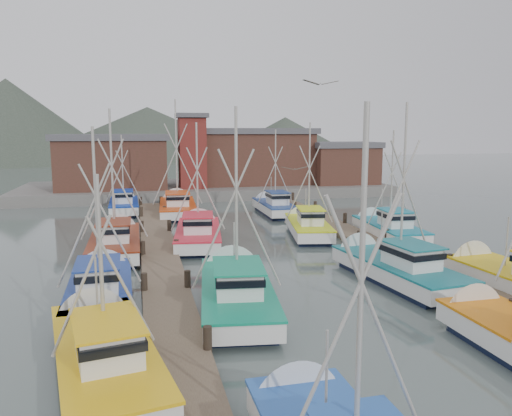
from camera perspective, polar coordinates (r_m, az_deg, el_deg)
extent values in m
plane|color=#44514E|center=(27.26, 4.55, -7.66)|extent=(260.00, 260.00, 0.00)
cube|color=brown|center=(29.86, -10.84, -5.94)|extent=(2.20, 46.00, 0.40)
cylinder|color=black|center=(17.45, -12.32, -15.93)|extent=(0.30, 0.30, 1.50)
cylinder|color=black|center=(24.00, -12.64, -9.01)|extent=(0.30, 0.30, 1.50)
cylinder|color=black|center=(30.75, -12.81, -5.09)|extent=(0.30, 0.30, 1.50)
cylinder|color=black|center=(37.59, -12.91, -2.59)|extent=(0.30, 0.30, 1.50)
cylinder|color=black|center=(44.48, -12.99, -0.86)|extent=(0.30, 0.30, 1.50)
cylinder|color=black|center=(51.40, -13.04, 0.41)|extent=(0.30, 0.30, 1.50)
cylinder|color=black|center=(17.58, -5.54, -15.58)|extent=(0.30, 0.30, 1.50)
cylinder|color=black|center=(24.09, -7.82, -8.81)|extent=(0.30, 0.30, 1.50)
cylinder|color=black|center=(30.82, -9.07, -4.95)|extent=(0.30, 0.30, 1.50)
cylinder|color=black|center=(37.65, -9.87, -2.48)|extent=(0.30, 0.30, 1.50)
cylinder|color=black|center=(44.53, -10.41, -0.77)|extent=(0.30, 0.30, 1.50)
cylinder|color=black|center=(51.44, -10.82, 0.48)|extent=(0.30, 0.30, 1.50)
cube|color=brown|center=(33.43, 13.96, -4.47)|extent=(2.20, 46.00, 0.40)
cylinder|color=black|center=(22.41, 27.18, -11.08)|extent=(0.30, 0.30, 1.50)
cylinder|color=black|center=(27.82, 17.79, -6.76)|extent=(0.30, 0.30, 1.50)
cylinder|color=black|center=(33.81, 11.69, -3.80)|extent=(0.30, 0.30, 1.50)
cylinder|color=black|center=(40.13, 7.50, -1.73)|extent=(0.30, 0.30, 1.50)
cylinder|color=black|center=(46.65, 4.47, -0.22)|extent=(0.30, 0.30, 1.50)
cylinder|color=black|center=(53.29, 2.18, 0.91)|extent=(0.30, 0.30, 1.50)
cylinder|color=black|center=(28.88, 21.22, -6.37)|extent=(0.30, 0.30, 1.50)
cylinder|color=black|center=(34.69, 14.70, -3.59)|extent=(0.30, 0.30, 1.50)
cylinder|color=black|center=(40.88, 10.12, -1.60)|extent=(0.30, 0.30, 1.50)
cylinder|color=black|center=(47.29, 6.77, -0.13)|extent=(0.30, 0.30, 1.50)
cylinder|color=black|center=(53.85, 4.23, 0.98)|extent=(0.30, 0.30, 1.50)
cube|color=gray|center=(62.81, -5.79, 2.20)|extent=(44.00, 16.00, 1.20)
cube|color=#582E27|center=(60.08, -16.08, 4.82)|extent=(12.00, 8.00, 5.50)
cube|color=#56565B|center=(59.97, -16.20, 7.77)|extent=(12.72, 8.48, 0.70)
cube|color=#582E27|center=(63.56, -0.44, 5.67)|extent=(14.00, 9.00, 6.20)
cube|color=#56565B|center=(63.47, -0.45, 8.78)|extent=(14.84, 9.54, 0.70)
cube|color=#582E27|center=(64.14, 9.82, 4.81)|extent=(8.00, 6.00, 4.50)
cube|color=#56565B|center=(64.02, 9.88, 7.13)|extent=(8.48, 6.36, 0.70)
cube|color=maroon|center=(58.26, -7.30, 6.21)|extent=(3.00, 3.00, 8.00)
cube|color=#56565B|center=(58.24, -7.38, 10.39)|extent=(3.60, 3.60, 0.50)
cone|color=#4A5546|center=(143.70, -26.16, 4.76)|extent=(110.00, 110.00, 42.00)
cone|color=#4A5546|center=(155.11, -12.16, 5.68)|extent=(140.00, 140.00, 30.00)
cone|color=#4A5546|center=(151.35, 3.32, 5.79)|extent=(90.00, 90.00, 24.00)
cone|color=white|center=(14.64, 4.06, -20.40)|extent=(2.43, 1.13, 2.42)
cylinder|color=#B1ACA3|center=(9.55, 11.87, -9.93)|extent=(0.11, 0.11, 7.09)
cylinder|color=#B1ACA3|center=(9.65, 8.97, -14.94)|extent=(2.53, 0.11, 5.54)
cylinder|color=#B1ACA3|center=(10.06, 14.35, -14.12)|extent=(2.53, 0.11, 5.54)
cylinder|color=#B1ACA3|center=(11.77, 8.06, -18.52)|extent=(0.06, 0.06, 2.16)
cone|color=white|center=(22.23, 22.80, -10.67)|extent=(2.55, 1.11, 2.55)
cube|color=black|center=(17.22, -16.80, -17.95)|extent=(3.72, 7.74, 0.70)
cube|color=white|center=(16.94, -16.90, -15.98)|extent=(4.23, 8.80, 0.80)
cube|color=yellow|center=(16.79, -16.96, -14.80)|extent=(4.32, 8.89, 0.10)
cone|color=white|center=(20.89, -18.31, -11.67)|extent=(2.79, 1.56, 2.63)
cube|color=white|center=(15.64, -16.59, -14.30)|extent=(2.13, 2.80, 1.10)
cube|color=black|center=(15.55, -16.63, -13.52)|extent=(2.28, 3.07, 0.28)
cube|color=yellow|center=(15.42, -16.69, -12.28)|extent=(2.42, 3.25, 0.07)
cylinder|color=#B1ACA3|center=(15.76, -17.32, -6.01)|extent=(0.15, 0.15, 5.34)
cylinder|color=#B1ACA3|center=(15.88, -19.31, -8.35)|extent=(1.92, 0.44, 4.19)
cylinder|color=#B1ACA3|center=(16.00, -15.13, -8.03)|extent=(1.92, 0.44, 4.19)
cylinder|color=#B1ACA3|center=(17.78, -17.73, -9.29)|extent=(0.09, 0.09, 2.53)
cube|color=black|center=(22.26, -2.21, -11.31)|extent=(3.56, 8.17, 0.70)
cube|color=white|center=(22.05, -2.22, -9.72)|extent=(4.04, 9.28, 0.80)
cube|color=#0F9169|center=(21.93, -2.23, -8.78)|extent=(4.14, 9.38, 0.10)
cone|color=white|center=(26.38, -2.86, -6.96)|extent=(2.92, 1.45, 2.81)
cube|color=white|center=(20.74, -2.04, -8.17)|extent=(2.14, 2.90, 1.10)
cube|color=black|center=(20.67, -2.05, -7.56)|extent=(2.29, 3.19, 0.28)
cube|color=#0F9169|center=(20.57, -2.05, -6.60)|extent=(2.43, 3.38, 0.07)
cylinder|color=#B1ACA3|center=(20.92, -2.26, 1.10)|extent=(0.14, 0.14, 7.60)
cylinder|color=#B1ACA3|center=(21.03, -3.81, -1.33)|extent=(2.70, 0.44, 5.94)
cylinder|color=#B1ACA3|center=(21.10, -0.69, -1.28)|extent=(2.70, 0.44, 5.94)
cylinder|color=#B1ACA3|center=(23.16, -2.51, -4.70)|extent=(0.08, 0.08, 2.51)
cube|color=black|center=(26.90, 15.82, -8.09)|extent=(3.35, 7.82, 0.70)
cube|color=white|center=(26.72, 15.87, -6.75)|extent=(3.80, 8.89, 0.80)
cube|color=#136E76|center=(26.63, 15.91, -5.96)|extent=(3.90, 8.99, 0.10)
cone|color=white|center=(30.23, 11.07, -5.08)|extent=(2.81, 1.41, 2.69)
cube|color=white|center=(25.69, 17.31, -5.25)|extent=(2.03, 2.77, 1.10)
cube|color=black|center=(25.63, 17.34, -4.75)|extent=(2.17, 3.04, 0.28)
cube|color=#136E76|center=(25.55, 17.37, -3.96)|extent=(2.31, 3.23, 0.07)
cylinder|color=#B1ACA3|center=(25.79, 16.50, 2.63)|extent=(0.13, 0.13, 7.99)
cylinder|color=#B1ACA3|center=(25.58, 15.42, 0.50)|extent=(2.84, 0.42, 6.24)
cylinder|color=#B1ACA3|center=(26.23, 17.38, 0.61)|extent=(2.84, 0.42, 6.24)
cylinder|color=#B1ACA3|center=(27.59, 14.13, -2.78)|extent=(0.08, 0.08, 2.41)
cube|color=black|center=(23.57, -17.28, -10.56)|extent=(2.49, 7.13, 0.70)
cube|color=white|center=(23.37, -17.36, -9.05)|extent=(2.83, 8.10, 0.80)
cube|color=navy|center=(23.26, -17.40, -8.16)|extent=(2.91, 8.19, 0.10)
cone|color=white|center=(27.26, -16.99, -6.82)|extent=(2.54, 1.17, 2.51)
cube|color=white|center=(22.18, -17.57, -7.46)|extent=(1.68, 2.45, 1.10)
cube|color=black|center=(22.12, -17.60, -6.88)|extent=(1.80, 2.70, 0.28)
cube|color=navy|center=(22.02, -17.64, -5.98)|extent=(1.90, 2.86, 0.07)
cylinder|color=#B1ACA3|center=(22.37, -17.81, 0.14)|extent=(0.12, 0.12, 6.79)
cylinder|color=#B1ACA3|center=(22.54, -19.12, -1.93)|extent=(2.43, 0.16, 5.31)
cylinder|color=#B1ACA3|center=(22.48, -16.31, -1.82)|extent=(2.43, 0.16, 5.31)
cylinder|color=#B1ACA3|center=(24.35, -17.39, -4.43)|extent=(0.07, 0.07, 2.41)
cone|color=white|center=(29.76, 22.77, -5.82)|extent=(2.83, 1.30, 2.76)
cylinder|color=#B1ACA3|center=(27.38, 26.74, -3.55)|extent=(0.08, 0.08, 2.55)
cube|color=black|center=(34.63, -6.59, -4.06)|extent=(3.49, 7.99, 0.70)
cube|color=white|center=(34.49, -6.61, -3.01)|extent=(3.97, 9.08, 0.80)
cube|color=red|center=(34.42, -6.62, -2.39)|extent=(4.06, 9.18, 0.10)
cone|color=white|center=(38.83, -6.53, -1.91)|extent=(2.87, 1.44, 2.75)
cube|color=white|center=(33.27, -6.66, -1.77)|extent=(2.10, 2.84, 1.10)
cube|color=black|center=(33.23, -6.67, -1.38)|extent=(2.24, 3.12, 0.28)
cube|color=red|center=(33.17, -6.68, -0.77)|extent=(2.38, 3.31, 0.07)
cylinder|color=#B1ACA3|center=(33.74, -6.73, 3.59)|extent=(0.14, 0.14, 7.19)
cylinder|color=#B1ACA3|center=(33.83, -7.66, 2.15)|extent=(2.56, 0.42, 5.62)
cylinder|color=#B1ACA3|center=(33.82, -5.75, 2.18)|extent=(2.56, 0.42, 5.62)
cylinder|color=#B1ACA3|center=(35.77, -6.63, 0.02)|extent=(0.08, 0.08, 2.45)
cube|color=black|center=(37.25, 5.96, -3.14)|extent=(3.51, 7.24, 0.70)
cube|color=white|center=(37.12, 5.98, -2.16)|extent=(3.98, 8.22, 0.80)
cube|color=#DAED16|center=(37.05, 5.99, -1.58)|extent=(4.08, 8.31, 0.10)
cone|color=white|center=(40.99, 5.17, -1.33)|extent=(2.63, 1.54, 2.46)
cube|color=white|center=(36.03, 6.23, -0.96)|extent=(2.00, 2.62, 1.10)
cube|color=black|center=(36.00, 6.23, -0.60)|extent=(2.15, 2.87, 0.28)
cube|color=#DAED16|center=(35.94, 6.24, -0.03)|extent=(2.28, 3.04, 0.07)
cylinder|color=#B1ACA3|center=(36.43, 6.12, 4.01)|extent=(0.13, 0.13, 7.23)
cylinder|color=#B1ACA3|center=(36.43, 5.31, 2.68)|extent=(2.55, 0.56, 5.65)
cylinder|color=#B1ACA3|center=(36.58, 6.88, 2.68)|extent=(2.55, 0.56, 5.65)
cylinder|color=#B1ACA3|center=(38.24, 5.71, 0.59)|extent=(0.07, 0.07, 2.20)
cube|color=black|center=(33.07, -15.74, -4.95)|extent=(2.61, 7.95, 0.70)
cube|color=white|center=(32.92, -15.79, -3.85)|extent=(2.97, 9.03, 0.80)
cube|color=maroon|center=(32.85, -15.82, -3.20)|extent=(3.06, 9.13, 0.10)
cone|color=white|center=(37.37, -15.52, -2.60)|extent=(2.82, 1.11, 2.82)
cube|color=white|center=(31.67, -15.93, -2.59)|extent=(1.83, 2.71, 1.10)
cube|color=black|center=(31.63, -15.95, -2.18)|extent=(1.95, 2.99, 0.28)
cube|color=maroon|center=(31.57, -15.98, -1.54)|extent=(2.07, 3.17, 0.07)
cylinder|color=#B1ACA3|center=(32.10, -16.13, 3.75)|extent=(0.14, 0.14, 7.97)
cylinder|color=#B1ACA3|center=(32.23, -17.16, 2.05)|extent=(2.85, 0.11, 6.23)
cylinder|color=#B1ACA3|center=(32.17, -14.95, 2.13)|extent=(2.85, 0.11, 6.23)
cylinder|color=#B1ACA3|center=(34.22, -15.80, -0.65)|extent=(0.08, 0.08, 2.71)
cube|color=black|center=(37.41, 14.90, -3.34)|extent=(2.78, 7.13, 0.70)
cube|color=white|center=(37.29, 14.94, -2.36)|extent=(3.15, 8.11, 0.80)
cube|color=#0D778D|center=(37.22, 14.97, -1.79)|extent=(3.24, 8.19, 0.10)
cone|color=white|center=(40.90, 12.66, -1.53)|extent=(2.58, 1.27, 2.51)
cube|color=white|center=(36.27, 15.62, -1.17)|extent=(1.78, 2.49, 1.10)
cube|color=black|center=(36.23, 15.63, -0.81)|extent=(1.90, 2.73, 0.28)
cube|color=#0D778D|center=(36.17, 15.65, -0.25)|extent=(2.02, 2.90, 0.07)
cylinder|color=#B1ACA3|center=(36.63, 15.27, 3.34)|extent=(0.12, 0.12, 6.68)
cylinder|color=#B1ACA3|center=(36.49, 14.46, 2.11)|extent=(2.39, 0.25, 5.22)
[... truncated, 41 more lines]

